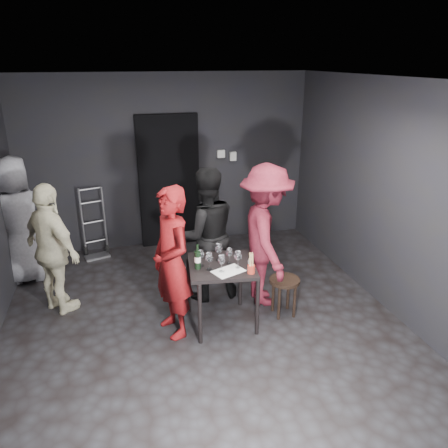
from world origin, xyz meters
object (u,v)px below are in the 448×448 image
object	(u,v)px
bystander_cream	(52,246)
server_red	(171,254)
hand_truck	(96,243)
breadstick_cup	(251,263)
bystander_grey	(17,211)
stool	(284,286)
wine_bottle	(198,259)
man_maroon	(266,224)
woman_black	(206,226)
tasting_table	(222,272)

from	to	relation	value
bystander_cream	server_red	bearing A→B (deg)	-160.72
hand_truck	breadstick_cup	xyz separation A→B (m)	(1.66, -2.57, 0.66)
bystander_grey	breadstick_cup	bearing A→B (deg)	135.39
stool	wine_bottle	xyz separation A→B (m)	(-1.03, -0.02, 0.48)
man_maroon	bystander_cream	xyz separation A→B (m)	(-2.47, 0.42, -0.18)
bystander_cream	breadstick_cup	distance (m)	2.33
woman_black	wine_bottle	world-z (taller)	woman_black
hand_truck	tasting_table	xyz separation A→B (m)	(1.41, -2.29, 0.45)
wine_bottle	tasting_table	bearing A→B (deg)	6.14
hand_truck	server_red	bearing A→B (deg)	-85.54
woman_black	breadstick_cup	distance (m)	0.99
server_red	man_maroon	distance (m)	1.26
tasting_table	breadstick_cup	xyz separation A→B (m)	(0.25, -0.28, 0.21)
man_maroon	hand_truck	bearing A→B (deg)	52.60
stool	server_red	xyz separation A→B (m)	(-1.31, -0.01, 0.57)
hand_truck	bystander_cream	size ratio (longest dim) A/B	0.64
stool	breadstick_cup	xyz separation A→B (m)	(-0.51, -0.27, 0.48)
server_red	woman_black	size ratio (longest dim) A/B	0.99
stool	woman_black	xyz separation A→B (m)	(-0.79, 0.67, 0.58)
server_red	breadstick_cup	size ratio (longest dim) A/B	7.61
woman_black	wine_bottle	size ratio (longest dim) A/B	6.82
server_red	wine_bottle	bearing A→B (deg)	71.25
stool	bystander_grey	size ratio (longest dim) A/B	0.23
server_red	man_maroon	bearing A→B (deg)	90.07
server_red	man_maroon	size ratio (longest dim) A/B	0.92
woman_black	bystander_cream	xyz separation A→B (m)	(-1.80, 0.12, -0.11)
tasting_table	bystander_grey	xyz separation A→B (m)	(-2.33, 1.71, 0.35)
tasting_table	breadstick_cup	world-z (taller)	breadstick_cup
stool	wine_bottle	distance (m)	1.14
bystander_grey	breadstick_cup	size ratio (longest dim) A/B	8.06
tasting_table	stool	world-z (taller)	tasting_table
server_red	wine_bottle	world-z (taller)	server_red
hand_truck	bystander_grey	world-z (taller)	bystander_grey
breadstick_cup	server_red	bearing A→B (deg)	162.07
tasting_table	woman_black	distance (m)	0.73
woman_black	bystander_grey	xyz separation A→B (m)	(-2.29, 1.05, 0.05)
hand_truck	bystander_grey	size ratio (longest dim) A/B	0.54
woman_black	breadstick_cup	world-z (taller)	woman_black
breadstick_cup	woman_black	bearing A→B (deg)	106.58
man_maroon	tasting_table	bearing A→B (deg)	124.67
bystander_grey	breadstick_cup	xyz separation A→B (m)	(2.58, -1.99, -0.14)
hand_truck	woman_black	xyz separation A→B (m)	(1.38, -1.63, 0.75)
stool	breadstick_cup	world-z (taller)	breadstick_cup
bystander_cream	wine_bottle	bearing A→B (deg)	-156.04
bystander_cream	wine_bottle	world-z (taller)	bystander_cream
breadstick_cup	stool	bearing A→B (deg)	27.82
hand_truck	man_maroon	size ratio (longest dim) A/B	0.53
bystander_grey	stool	bearing A→B (deg)	143.92
bystander_cream	breadstick_cup	xyz separation A→B (m)	(2.08, -1.06, 0.02)
woman_black	wine_bottle	distance (m)	0.74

